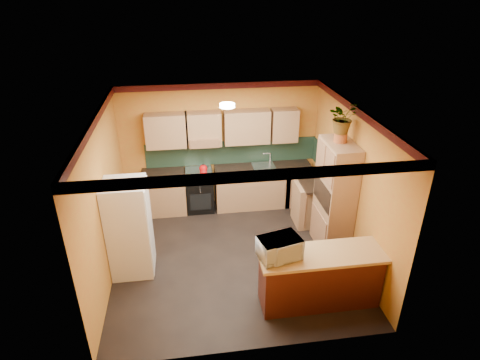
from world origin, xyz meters
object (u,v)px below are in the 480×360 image
at_px(base_cabinets_back, 228,189).
at_px(microwave, 279,248).
at_px(breakfast_bar, 319,279).
at_px(fridge, 129,228).
at_px(pantry, 334,197).
at_px(stove, 200,190).

relative_size(base_cabinets_back, microwave, 6.17).
bearing_deg(breakfast_bar, fridge, 157.48).
xyz_separation_m(base_cabinets_back, pantry, (1.72, -1.74, 0.61)).
height_order(pantry, microwave, pantry).
bearing_deg(microwave, breakfast_bar, -14.35).
distance_m(base_cabinets_back, fridge, 2.72).
bearing_deg(stove, fridge, -123.06).
bearing_deg(fridge, breakfast_bar, -22.52).
distance_m(stove, fridge, 2.33).
xyz_separation_m(fridge, pantry, (3.60, 0.18, 0.20)).
relative_size(base_cabinets_back, breakfast_bar, 2.03).
relative_size(pantry, breakfast_bar, 1.17).
xyz_separation_m(breakfast_bar, microwave, (-0.66, 0.00, 0.65)).
height_order(base_cabinets_back, microwave, microwave).
xyz_separation_m(base_cabinets_back, fridge, (-1.88, -1.92, 0.41)).
distance_m(fridge, breakfast_bar, 3.19).
distance_m(breakfast_bar, microwave, 0.93).
relative_size(breakfast_bar, microwave, 3.04).
xyz_separation_m(stove, microwave, (1.01, -3.13, 0.64)).
distance_m(base_cabinets_back, microwave, 3.23).
relative_size(base_cabinets_back, pantry, 1.74).
xyz_separation_m(base_cabinets_back, microwave, (0.38, -3.13, 0.65)).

